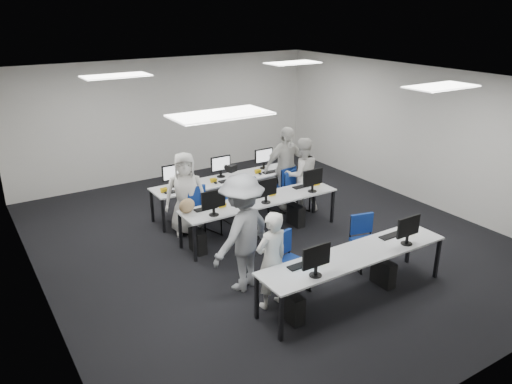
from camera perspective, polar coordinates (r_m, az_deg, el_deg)
room at (r=9.07m, az=1.25°, el=3.26°), size 9.00×9.02×3.00m
ceiling_panels at (r=8.74m, az=1.32°, el=12.59°), size 5.20×4.60×0.02m
desk_front at (r=7.65m, az=11.24°, el=-7.28°), size 3.20×0.70×0.73m
desk_mid at (r=9.50m, az=0.54°, el=-1.15°), size 3.20×0.70×0.73m
desk_back at (r=10.63m, az=-3.55°, el=1.23°), size 3.20×0.70×0.73m
equipment_front at (r=7.68m, az=10.11°, el=-9.84°), size 2.51×0.41×1.19m
equipment_mid at (r=9.52m, az=-0.37°, el=-3.22°), size 2.91×0.41×1.19m
equipment_back at (r=10.84m, az=-2.68°, el=-0.16°), size 2.91×0.41×1.19m
chair_0 at (r=7.85m, az=3.88°, el=-9.33°), size 0.56×0.59×0.94m
chair_1 at (r=8.73m, az=12.38°, el=-6.61°), size 0.54×0.57×0.90m
chair_2 at (r=9.66m, az=-5.92°, el=-3.34°), size 0.59×0.62×0.95m
chair_3 at (r=10.13m, az=-0.35°, el=-2.11°), size 0.50×0.54×0.92m
chair_4 at (r=10.75m, az=4.46°, el=-0.75°), size 0.55×0.59×0.94m
chair_5 at (r=9.93m, az=-7.43°, el=-2.95°), size 0.44×0.47×0.83m
chair_6 at (r=10.28m, az=-2.35°, el=-1.75°), size 0.49×0.52×0.93m
chair_7 at (r=10.85m, az=3.00°, el=-0.55°), size 0.59×0.61×0.91m
handbag at (r=8.94m, az=-7.90°, el=-1.56°), size 0.37×0.29×0.26m
student_0 at (r=7.27m, az=1.78°, el=-7.78°), size 0.58×0.40×1.51m
student_1 at (r=10.67m, az=5.25°, el=1.98°), size 0.90×0.78×1.62m
student_2 at (r=9.63m, az=-8.07°, el=-0.19°), size 0.93×0.78×1.63m
student_3 at (r=10.82m, az=3.38°, el=2.80°), size 1.06×0.46×1.80m
photographer at (r=7.66m, az=-1.61°, el=-4.68°), size 1.39×1.10×1.88m
dslr_camera at (r=7.39m, az=-2.80°, el=2.72°), size 0.20×0.22×0.10m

